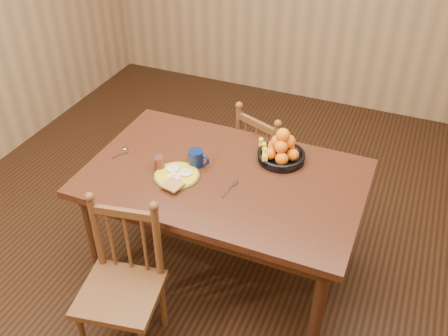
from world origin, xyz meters
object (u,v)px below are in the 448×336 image
at_px(chair_far, 268,163).
at_px(fruit_bowl, 281,150).
at_px(dining_table, 224,186).
at_px(breakfast_plate, 177,176).
at_px(chair_near, 122,286).
at_px(coffee_mug, 197,158).

distance_m(chair_far, fruit_bowl, 0.56).
xyz_separation_m(dining_table, fruit_bowl, (0.25, 0.27, 0.15)).
height_order(dining_table, breakfast_plate, breakfast_plate).
xyz_separation_m(dining_table, chair_far, (0.07, 0.63, -0.23)).
bearing_deg(fruit_bowl, chair_near, -118.19).
xyz_separation_m(breakfast_plate, coffee_mug, (0.06, 0.15, 0.04)).
height_order(chair_near, breakfast_plate, chair_near).
height_order(coffee_mug, fruit_bowl, fruit_bowl).
distance_m(dining_table, chair_near, 0.81).
height_order(chair_far, breakfast_plate, chair_far).
relative_size(dining_table, fruit_bowl, 4.94).
distance_m(chair_near, breakfast_plate, 0.68).
distance_m(chair_near, fruit_bowl, 1.19).
bearing_deg(breakfast_plate, coffee_mug, 69.71).
xyz_separation_m(chair_near, coffee_mug, (0.09, 0.75, 0.36)).
bearing_deg(chair_far, breakfast_plate, 89.30).
distance_m(dining_table, fruit_bowl, 0.40).
bearing_deg(coffee_mug, fruit_bowl, 29.31).
height_order(dining_table, chair_far, chair_far).
height_order(dining_table, coffee_mug, coffee_mug).
height_order(breakfast_plate, fruit_bowl, fruit_bowl).
bearing_deg(chair_near, chair_far, 65.00).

